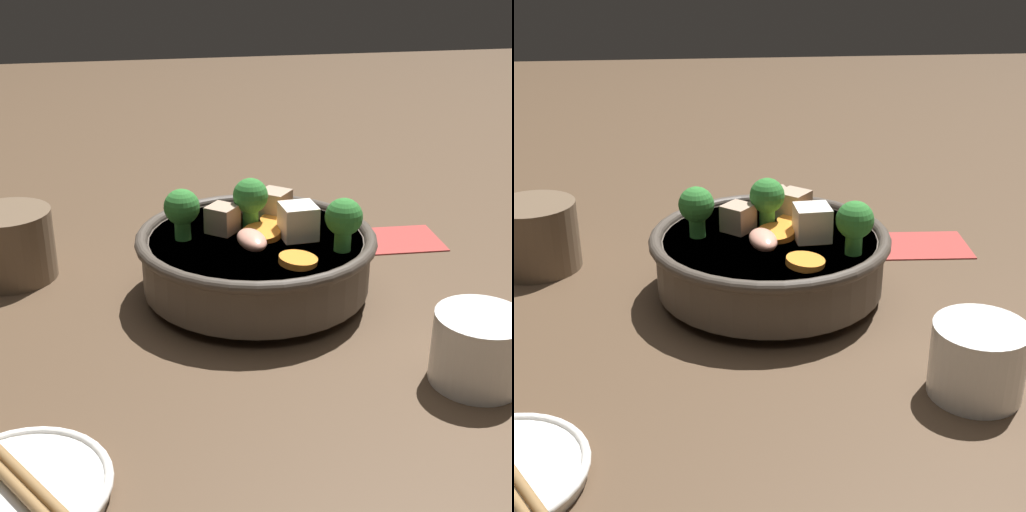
# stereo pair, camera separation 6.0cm
# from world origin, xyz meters

# --- Properties ---
(ground_plane) EXTENTS (3.00, 3.00, 0.00)m
(ground_plane) POSITION_xyz_m (0.00, 0.00, 0.00)
(ground_plane) COLOR #4C3826
(stirfry_bowl) EXTENTS (0.23, 0.23, 0.11)m
(stirfry_bowl) POSITION_xyz_m (-0.00, -0.00, 0.04)
(stirfry_bowl) COLOR #51473D
(stirfry_bowl) RESTS_ON ground_plane
(tea_cup) EXTENTS (0.07, 0.07, 0.06)m
(tea_cup) POSITION_xyz_m (-0.14, 0.18, 0.03)
(tea_cup) COLOR white
(tea_cup) RESTS_ON ground_plane
(dark_mug) EXTENTS (0.11, 0.09, 0.07)m
(dark_mug) POSITION_xyz_m (0.24, -0.08, 0.04)
(dark_mug) COLOR brown
(dark_mug) RESTS_ON ground_plane
(napkin) EXTENTS (0.11, 0.08, 0.00)m
(napkin) POSITION_xyz_m (-0.18, -0.10, 0.00)
(napkin) COLOR #A33833
(napkin) RESTS_ON ground_plane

